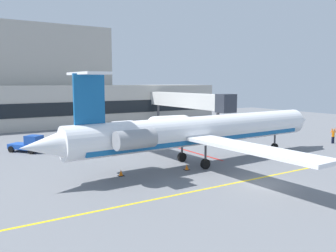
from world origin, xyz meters
TOP-DOWN VIEW (x-y plane):
  - ground at (0.00, 0.00)m, footprint 120.00×120.00m
  - terminal_building at (-6.86, 46.69)m, footprint 66.09×12.71m
  - jet_bridge_west at (13.40, 28.50)m, footprint 2.40×21.49m
  - regional_jet at (-0.04, 7.87)m, footprint 32.82×27.71m
  - baggage_tug at (-12.73, 22.51)m, footprint 3.68×4.09m
  - fuel_tank at (8.62, 26.99)m, footprint 7.37×2.87m
  - marshaller at (21.23, 7.87)m, footprint 0.79×0.42m
  - safety_cone_alpha at (-2.43, 6.63)m, footprint 0.47×0.47m
  - safety_cone_bravo at (11.10, 14.97)m, footprint 0.47×0.47m
  - safety_cone_charlie at (-8.22, 7.91)m, footprint 0.47×0.47m

SIDE VIEW (x-z plane):
  - ground at x=0.00m, z-range -0.10..0.00m
  - safety_cone_alpha at x=-2.43m, z-range -0.03..0.52m
  - safety_cone_bravo at x=11.10m, z-range -0.03..0.52m
  - safety_cone_charlie at x=-8.22m, z-range -0.03..0.52m
  - baggage_tug at x=-12.73m, z-range -0.07..1.84m
  - marshaller at x=21.23m, z-range 0.02..2.00m
  - fuel_tank at x=8.62m, z-range 0.15..2.83m
  - regional_jet at x=-0.04m, z-range -1.06..7.44m
  - jet_bridge_west at x=13.40m, z-range 1.68..7.78m
  - terminal_building at x=-6.86m, z-range -2.30..15.59m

